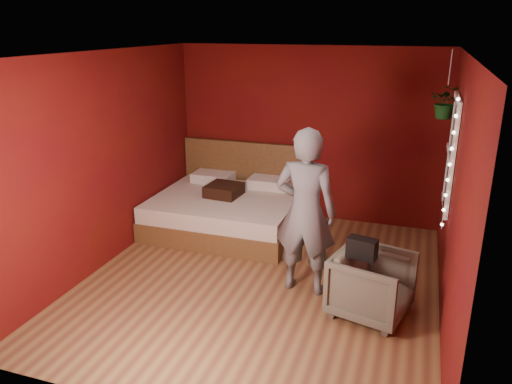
% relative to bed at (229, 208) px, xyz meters
% --- Properties ---
extents(floor, '(4.50, 4.50, 0.00)m').
position_rel_bed_xyz_m(floor, '(0.95, -1.42, -0.30)').
color(floor, brown).
rests_on(floor, ground).
extents(room_walls, '(4.04, 4.54, 2.62)m').
position_rel_bed_xyz_m(room_walls, '(0.95, -1.42, 1.38)').
color(room_walls, '#5A1209').
rests_on(room_walls, ground).
extents(window, '(0.05, 0.97, 1.27)m').
position_rel_bed_xyz_m(window, '(2.92, -0.52, 1.20)').
color(window, white).
rests_on(window, room_walls).
extents(fairy_lights, '(0.04, 0.04, 1.45)m').
position_rel_bed_xyz_m(fairy_lights, '(2.89, -1.04, 1.20)').
color(fairy_lights, silver).
rests_on(fairy_lights, room_walls).
extents(bed, '(2.06, 1.75, 1.14)m').
position_rel_bed_xyz_m(bed, '(0.00, 0.00, 0.00)').
color(bed, brown).
rests_on(bed, ground).
extents(person, '(0.70, 0.47, 1.88)m').
position_rel_bed_xyz_m(person, '(1.47, -1.44, 0.64)').
color(person, slate).
rests_on(person, ground).
extents(armchair, '(0.91, 0.90, 0.69)m').
position_rel_bed_xyz_m(armchair, '(2.25, -1.74, 0.05)').
color(armchair, '#696352').
rests_on(armchair, ground).
extents(handbag, '(0.32, 0.21, 0.21)m').
position_rel_bed_xyz_m(handbag, '(2.14, -1.85, 0.49)').
color(handbag, black).
rests_on(handbag, armchair).
extents(throw_pillow, '(0.50, 0.50, 0.17)m').
position_rel_bed_xyz_m(throw_pillow, '(-0.05, -0.08, 0.30)').
color(throw_pillow, black).
rests_on(throw_pillow, bed).
extents(hanging_plant, '(0.40, 0.36, 0.84)m').
position_rel_bed_xyz_m(hanging_plant, '(2.83, 0.17, 1.68)').
color(hanging_plant, silver).
rests_on(hanging_plant, room_walls).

